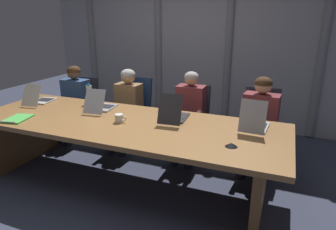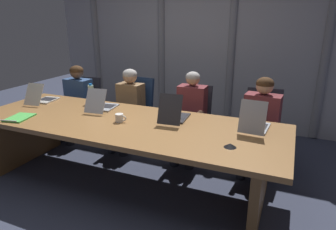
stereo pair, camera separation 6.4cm
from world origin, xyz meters
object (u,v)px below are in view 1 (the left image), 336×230
office_chair_left_end (82,115)px  conference_mic_left_side (231,145)px  office_chair_center (191,129)px  laptop_left_end (40,99)px  laptop_center (174,115)px  person_center (189,112)px  laptop_left_mid (101,106)px  office_chair_left_mid (133,120)px  person_right_mid (259,119)px  person_left_mid (126,105)px  water_bottle_primary (89,95)px  coffee_mug_near (119,118)px  laptop_right_mid (254,123)px  office_chair_right_mid (259,138)px  spiral_notepad (17,119)px  person_left_end (73,98)px

office_chair_left_end → conference_mic_left_side: bearing=55.0°
office_chair_center → laptop_left_end: bearing=-70.1°
office_chair_center → conference_mic_left_side: bearing=27.4°
laptop_center → person_center: person_center is taller
laptop_left_mid → office_chair_left_mid: size_ratio=0.49×
person_right_mid → conference_mic_left_side: (-0.13, -1.09, 0.10)m
laptop_left_end → person_left_mid: person_left_mid is taller
laptop_left_mid → water_bottle_primary: size_ratio=1.85×
coffee_mug_near → office_chair_left_end: bearing=141.8°
laptop_right_mid → office_chair_center: 1.24m
laptop_left_end → office_chair_right_mid: (2.71, 0.79, -0.44)m
laptop_right_mid → person_left_mid: 1.89m
water_bottle_primary → spiral_notepad: (-0.35, -0.83, -0.11)m
person_left_end → office_chair_left_mid: bearing=102.5°
laptop_center → person_right_mid: size_ratio=0.41×
laptop_right_mid → office_chair_center: laptop_right_mid is taller
office_chair_left_mid → water_bottle_primary: water_bottle_primary is taller
laptop_center → person_right_mid: (0.83, 0.63, -0.14)m
coffee_mug_near → laptop_left_mid: bearing=145.1°
person_right_mid → spiral_notepad: size_ratio=3.32×
office_chair_left_mid → office_chair_center: office_chair_left_mid is taller
conference_mic_left_side → spiral_notepad: bearing=-176.3°
laptop_left_mid → person_left_end: 1.11m
office_chair_left_mid → person_center: person_center is taller
laptop_right_mid → spiral_notepad: 2.52m
laptop_center → laptop_right_mid: laptop_right_mid is taller
laptop_center → office_chair_right_mid: bearing=-52.0°
spiral_notepad → conference_mic_left_side: bearing=-7.8°
office_chair_center → office_chair_right_mid: (0.90, 0.00, 0.01)m
office_chair_right_mid → spiral_notepad: office_chair_right_mid is taller
office_chair_right_mid → water_bottle_primary: (-2.10, -0.57, 0.50)m
laptop_left_end → coffee_mug_near: (1.34, -0.26, -0.01)m
office_chair_right_mid → person_right_mid: (-0.02, -0.15, 0.30)m
laptop_left_mid → laptop_right_mid: size_ratio=1.11×
conference_mic_left_side → office_chair_left_end: bearing=154.1°
office_chair_left_end → person_left_mid: (0.90, -0.16, 0.30)m
office_chair_center → coffee_mug_near: size_ratio=7.01×
office_chair_left_mid → office_chair_left_end: bearing=-83.9°
laptop_right_mid → person_right_mid: person_right_mid is taller
person_left_end → laptop_right_mid: bearing=80.4°
laptop_left_mid → coffee_mug_near: 0.52m
office_chair_right_mid → conference_mic_left_side: size_ratio=8.64×
spiral_notepad → laptop_left_end: bearing=101.6°
coffee_mug_near → conference_mic_left_side: coffee_mug_near is taller
person_right_mid → water_bottle_primary: bearing=-73.8°
office_chair_right_mid → person_left_mid: 1.84m
office_chair_left_end → water_bottle_primary: water_bottle_primary is taller
office_chair_left_mid → office_chair_center: 0.89m
person_left_mid → coffee_mug_near: bearing=29.4°
office_chair_center → spiral_notepad: bearing=-51.7°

